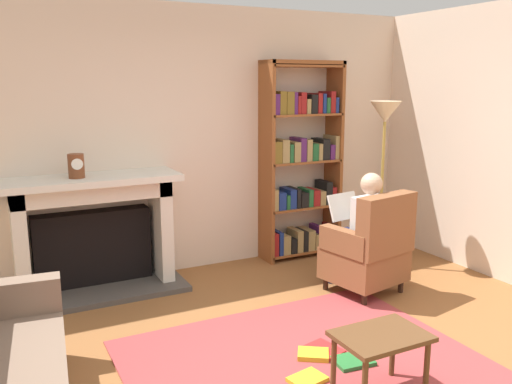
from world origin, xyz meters
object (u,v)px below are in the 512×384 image
at_px(armchair_reading, 370,249).
at_px(seated_reader, 361,226).
at_px(fireplace, 94,231).
at_px(bookshelf, 301,165).
at_px(floor_lamp, 385,127).
at_px(mantel_clock, 76,166).
at_px(side_table, 381,344).

distance_m(armchair_reading, seated_reader, 0.23).
relative_size(fireplace, bookshelf, 0.73).
bearing_deg(floor_lamp, fireplace, 167.34).
relative_size(mantel_clock, floor_lamp, 0.12).
height_order(mantel_clock, floor_lamp, floor_lamp).
xyz_separation_m(fireplace, seated_reader, (2.24, -1.10, 0.03)).
bearing_deg(seated_reader, side_table, 45.46).
bearing_deg(armchair_reading, mantel_clock, -35.90).
relative_size(fireplace, seated_reader, 1.40).
xyz_separation_m(seated_reader, side_table, (-1.00, -1.51, -0.26)).
bearing_deg(armchair_reading, seated_reader, -90.00).
xyz_separation_m(bookshelf, seated_reader, (-0.04, -1.14, -0.42)).
xyz_separation_m(fireplace, armchair_reading, (2.26, -1.22, -0.16)).
height_order(armchair_reading, side_table, armchair_reading).
xyz_separation_m(fireplace, mantel_clock, (-0.13, -0.10, 0.63)).
relative_size(side_table, floor_lamp, 0.32).
height_order(bookshelf, armchair_reading, bookshelf).
bearing_deg(mantel_clock, seated_reader, -22.95).
xyz_separation_m(bookshelf, floor_lamp, (0.58, -0.67, 0.45)).
distance_m(fireplace, armchair_reading, 2.57).
relative_size(fireplace, armchair_reading, 1.64).
height_order(bookshelf, side_table, bookshelf).
xyz_separation_m(armchair_reading, seated_reader, (-0.02, 0.12, 0.20)).
distance_m(seated_reader, floor_lamp, 1.16).
distance_m(mantel_clock, armchair_reading, 2.75).
bearing_deg(armchair_reading, bookshelf, -101.53).
bearing_deg(mantel_clock, bookshelf, 3.22).
height_order(fireplace, mantel_clock, mantel_clock).
distance_m(mantel_clock, floor_lamp, 3.04).
relative_size(bookshelf, side_table, 3.87).
height_order(armchair_reading, seated_reader, seated_reader).
bearing_deg(floor_lamp, side_table, -129.44).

